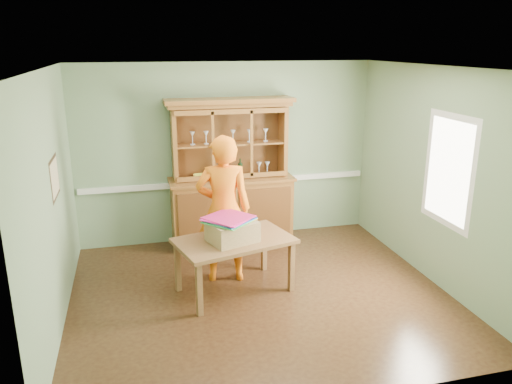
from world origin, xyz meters
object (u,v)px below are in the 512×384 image
object	(u,v)px
cardboard_box	(232,231)
person	(224,209)
china_hutch	(231,194)
dining_table	(234,245)

from	to	relation	value
cardboard_box	person	distance (m)	0.44
china_hutch	cardboard_box	world-z (taller)	china_hutch
cardboard_box	person	world-z (taller)	person
china_hutch	dining_table	size ratio (longest dim) A/B	1.43
china_hutch	person	bearing A→B (deg)	-105.71
person	china_hutch	bearing A→B (deg)	-96.79
china_hutch	dining_table	distance (m)	1.60
china_hutch	person	distance (m)	1.26
china_hutch	person	size ratio (longest dim) A/B	1.16
china_hutch	dining_table	xyz separation A→B (m)	(-0.28, -1.56, -0.17)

